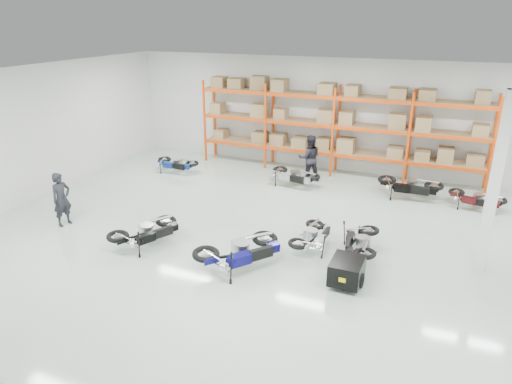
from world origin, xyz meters
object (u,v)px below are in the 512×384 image
at_px(person_left, 62,199).
at_px(moto_back_a, 175,161).
at_px(trailer, 347,271).
at_px(moto_touring_right, 360,238).
at_px(moto_black_far_left, 146,228).
at_px(moto_back_d, 476,196).
at_px(moto_blue_centre, 241,246).
at_px(person_back, 309,158).
at_px(moto_back_b, 293,172).
at_px(moto_silver_left, 314,232).
at_px(moto_back_c, 410,182).

bearing_deg(person_left, moto_back_a, 6.31).
xyz_separation_m(trailer, moto_back_a, (-8.22, 5.64, 0.11)).
distance_m(moto_touring_right, moto_back_a, 9.16).
height_order(moto_black_far_left, moto_back_d, moto_black_far_left).
height_order(moto_blue_centre, moto_back_d, moto_blue_centre).
xyz_separation_m(moto_back_d, person_left, (-11.67, -6.14, 0.36)).
bearing_deg(trailer, person_back, 114.27).
distance_m(moto_back_a, moto_back_b, 4.92).
xyz_separation_m(moto_silver_left, moto_black_far_left, (-4.30, -1.62, 0.06)).
bearing_deg(person_left, moto_back_b, -31.02).
distance_m(moto_touring_right, person_left, 8.84).
bearing_deg(moto_back_c, trailer, 172.88).
relative_size(moto_black_far_left, trailer, 1.15).
relative_size(moto_touring_right, moto_back_c, 0.86).
distance_m(moto_blue_centre, person_left, 6.08).
height_order(trailer, person_left, person_left).
height_order(moto_back_c, moto_back_d, moto_back_c).
height_order(moto_touring_right, moto_back_a, moto_touring_right).
bearing_deg(moto_silver_left, moto_back_b, -61.12).
bearing_deg(moto_blue_centre, moto_touring_right, -106.93).
height_order(moto_back_d, person_left, person_left).
xyz_separation_m(moto_silver_left, person_left, (-7.46, -1.42, 0.35)).
bearing_deg(moto_back_d, moto_silver_left, 150.26).
distance_m(moto_black_far_left, trailer, 5.54).
relative_size(moto_blue_centre, moto_silver_left, 1.29).
height_order(moto_blue_centre, person_back, person_back).
height_order(moto_blue_centre, moto_black_far_left, moto_blue_centre).
distance_m(moto_touring_right, person_back, 5.99).
xyz_separation_m(moto_back_a, person_back, (5.29, 1.17, 0.41)).
bearing_deg(moto_touring_right, moto_back_d, 51.75).
bearing_deg(moto_back_a, person_left, 176.95).
height_order(moto_silver_left, moto_touring_right, moto_touring_right).
xyz_separation_m(moto_back_b, moto_back_d, (6.28, 0.19, -0.05)).
bearing_deg(moto_touring_right, moto_back_b, 121.73).
distance_m(moto_silver_left, moto_black_far_left, 4.60).
distance_m(moto_back_d, person_left, 13.19).
relative_size(trailer, moto_back_b, 0.90).
bearing_deg(moto_back_b, moto_silver_left, -142.07).
relative_size(moto_touring_right, person_back, 0.92).
xyz_separation_m(trailer, person_back, (-2.93, 6.81, 0.52)).
distance_m(moto_back_c, person_back, 3.81).
bearing_deg(moto_black_far_left, moto_blue_centre, -155.70).
bearing_deg(person_left, moto_back_c, -45.28).
bearing_deg(person_back, trailer, 87.63).
bearing_deg(moto_black_far_left, person_back, -84.17).
bearing_deg(moto_blue_centre, moto_back_c, -79.87).
bearing_deg(moto_black_far_left, trailer, -152.02).
distance_m(trailer, moto_back_c, 6.42).
bearing_deg(trailer, moto_back_a, 146.55).
bearing_deg(moto_touring_right, moto_back_c, 74.72).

